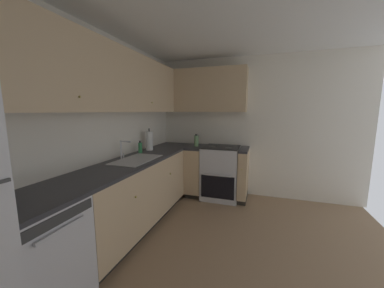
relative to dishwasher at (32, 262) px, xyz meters
The scene contains 16 objects.
ground_plane 1.73m from the dishwasher, 57.40° to the right, with size 4.08×3.42×0.02m, color #937556.
wall_back 1.24m from the dishwasher, 19.85° to the left, with size 4.18×0.05×2.45m, color silver.
wall_right 3.38m from the dishwasher, 25.42° to the right, with size 0.05×3.52×2.45m, color silver.
dishwasher is the anchor object (origin of this frame).
lower_cabinets_back 1.32m from the dishwasher, ahead, with size 2.04×0.62×0.86m.
countertop_back 1.39m from the dishwasher, ahead, with size 3.24×0.60×0.04m, color #2D2D33.
lower_cabinets_right 2.74m from the dishwasher, 15.46° to the right, with size 0.62×1.04×0.86m.
countertop_right 2.78m from the dishwasher, 15.48° to the right, with size 0.60×1.04×0.03m.
oven_range 2.80m from the dishwasher, 18.45° to the right, with size 0.68×0.62×1.05m.
upper_cabinets_back 1.85m from the dishwasher, ahead, with size 2.92×0.34×0.74m.
upper_cabinets_right 3.17m from the dishwasher, ahead, with size 0.32×1.57×0.74m.
sink 1.42m from the dishwasher, ahead, with size 0.70×0.40×0.10m.
faucet 1.50m from the dishwasher, ahead, with size 0.07×0.16×0.24m.
soap_bottle 1.87m from the dishwasher, ahead, with size 0.06×0.06×0.18m.
paper_towel_roll 2.12m from the dishwasher, ahead, with size 0.11×0.11×0.36m.
oil_bottle 2.74m from the dishwasher, ahead, with size 0.08×0.08×0.21m.
Camera 1 is at (-1.88, -0.13, 1.51)m, focal length 20.12 mm.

